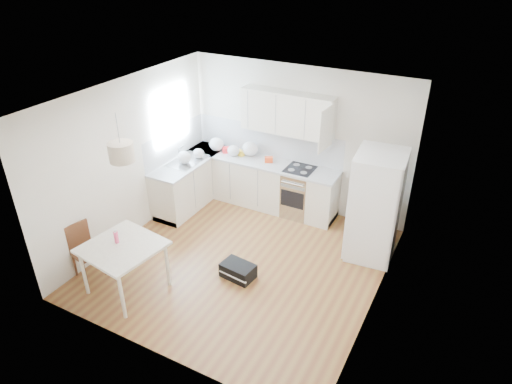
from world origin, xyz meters
The scene contains 29 objects.
floor centered at (0.00, 0.00, 0.00)m, with size 4.20×4.20×0.00m, color brown.
ceiling centered at (0.00, 0.00, 2.70)m, with size 4.20×4.20×0.00m, color white.
wall_back centered at (0.00, 2.10, 1.35)m, with size 4.20×4.20×0.00m, color silver.
wall_left centered at (-2.10, 0.00, 1.35)m, with size 4.20×4.20×0.00m, color silver.
wall_right centered at (2.10, 0.00, 1.35)m, with size 4.20×4.20×0.00m, color silver.
window_glassblock centered at (-2.09, 1.15, 1.75)m, with size 0.02×1.00×1.00m, color #BFE0F9.
cabinets_back centered at (-0.60, 1.80, 0.44)m, with size 3.00×0.60×0.88m, color white.
cabinets_left centered at (-1.80, 1.20, 0.44)m, with size 0.60×1.80×0.88m, color white.
counter_back centered at (-0.60, 1.80, 0.90)m, with size 3.02×0.64×0.04m, color silver.
counter_left centered at (-1.80, 1.20, 0.90)m, with size 0.64×1.82×0.04m, color silver.
backsplash_back centered at (-0.60, 2.09, 1.21)m, with size 3.00×0.01×0.58m, color white.
backsplash_left centered at (-2.09, 1.20, 1.21)m, with size 0.01×1.80×0.58m, color white.
upper_cabinets centered at (-0.15, 1.94, 1.88)m, with size 1.70×0.32×0.75m, color white.
range_oven centered at (0.20, 1.80, 0.44)m, with size 0.50×0.61×0.88m, color #B2B5B7, non-canonical shape.
sink centered at (-1.80, 1.15, 0.92)m, with size 0.50×0.80×0.16m, color #B2B5B7, non-canonical shape.
refrigerator centered at (1.74, 1.24, 0.88)m, with size 0.84×0.88×1.76m, color white, non-canonical shape.
dining_table centered at (-1.15, -1.34, 0.69)m, with size 1.12×1.12×0.78m.
dining_chair centered at (-1.89, -1.37, 0.43)m, with size 0.36×0.36×0.86m, color #462815, non-canonical shape.
drink_bottle centered at (-1.27, -1.31, 0.89)m, with size 0.06×0.06×0.21m, color #E8406B.
gym_bag centered at (0.13, -0.34, 0.11)m, with size 0.50×0.33×0.23m, color black.
pendant_lamp centered at (-1.03, -1.21, 2.18)m, with size 0.32×0.32×0.25m, color beige.
grocery_bag_a centered at (-1.57, 1.81, 1.05)m, with size 0.29×0.25×0.26m, color silver.
grocery_bag_b centered at (-1.15, 1.75, 1.03)m, with size 0.24×0.20×0.21m, color silver.
grocery_bag_c centered at (-0.88, 1.90, 1.06)m, with size 0.31×0.26×0.28m, color silver.
grocery_bag_d centered at (-1.68, 1.35, 1.02)m, with size 0.21×0.18×0.19m, color silver.
grocery_bag_e centered at (-1.78, 1.04, 1.04)m, with size 0.26×0.22×0.24m, color silver.
snack_orange centered at (-0.43, 1.80, 0.97)m, with size 0.15×0.09×0.10m, color red.
snack_yellow centered at (-1.04, 1.83, 0.97)m, with size 0.14×0.09×0.10m, color gold.
snack_red centered at (-1.34, 1.82, 0.98)m, with size 0.16×0.10×0.11m, color red.
Camera 1 is at (2.95, -5.07, 4.52)m, focal length 32.00 mm.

